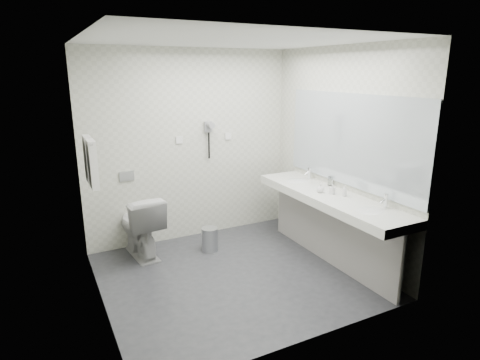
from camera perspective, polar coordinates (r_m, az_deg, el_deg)
floor at (r=4.67m, az=-0.82°, el=-13.19°), size 2.80×2.80×0.00m
ceiling at (r=4.12m, az=-0.96°, el=19.07°), size 2.80×2.80×0.00m
wall_back at (r=5.40m, az=-7.02°, el=4.69°), size 2.80×0.00×2.80m
wall_front at (r=3.15m, az=9.64°, el=-2.92°), size 2.80×0.00×2.80m
wall_left at (r=3.84m, az=-19.98°, el=-0.38°), size 0.00×2.60×2.60m
wall_right at (r=4.99m, az=13.72°, el=3.52°), size 0.00×2.60×2.60m
vanity_counter at (r=4.78m, az=12.43°, el=-2.48°), size 0.55×2.20×0.10m
vanity_panel at (r=4.94m, az=12.37°, el=-7.15°), size 0.03×2.15×0.75m
vanity_post_near at (r=4.29m, az=21.66°, el=-11.46°), size 0.06×0.06×0.75m
vanity_post_far at (r=5.74m, az=6.04°, el=-3.69°), size 0.06×0.06×0.75m
mirror at (r=4.80m, az=15.28°, el=5.40°), size 0.02×2.20×1.05m
basin_near at (r=4.32m, az=17.91°, el=-4.30°), size 0.40×0.31×0.05m
basin_far at (r=5.26m, az=7.99°, el=-0.24°), size 0.40×0.31×0.05m
faucet_near at (r=4.42m, az=19.80°, el=-2.77°), size 0.04×0.04×0.15m
faucet_far at (r=5.35m, az=9.73°, el=0.94°), size 0.04×0.04×0.15m
soap_bottle_a at (r=4.74m, az=12.84°, el=-1.30°), size 0.06×0.06×0.11m
soap_bottle_b at (r=4.78m, az=11.24°, el=-1.14°), size 0.11×0.11×0.10m
soap_bottle_c at (r=4.70m, az=14.50°, el=-1.46°), size 0.06×0.06×0.13m
glass_left at (r=5.09m, az=12.59°, el=-0.15°), size 0.08×0.08×0.11m
toilet at (r=5.13m, az=-13.88°, el=-6.22°), size 0.51×0.81×0.78m
flush_plate at (r=5.22m, az=-15.63°, el=0.52°), size 0.18×0.02×0.12m
pedal_bin at (r=5.20m, az=-4.27°, el=-8.39°), size 0.26×0.26×0.29m
bin_lid at (r=5.14m, az=-4.30°, el=-6.83°), size 0.21×0.21×0.02m
towel_rail at (r=4.32m, az=-20.67°, el=5.28°), size 0.02×0.62×0.02m
towel_near at (r=4.22m, az=-20.02°, el=2.09°), size 0.07×0.24×0.48m
towel_far at (r=4.49m, az=-20.50°, el=2.79°), size 0.07×0.24×0.48m
dryer_cradle at (r=5.42m, az=-4.50°, el=7.48°), size 0.10×0.04×0.14m
dryer_barrel at (r=5.35m, az=-4.21°, el=7.71°), size 0.08×0.14×0.08m
dryer_cord at (r=5.45m, az=-4.38°, el=4.86°), size 0.02×0.02×0.35m
switch_plate_a at (r=5.32m, az=-8.53°, el=5.58°), size 0.09×0.02×0.09m
switch_plate_b at (r=5.58m, az=-1.68°, el=6.18°), size 0.09×0.02×0.09m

